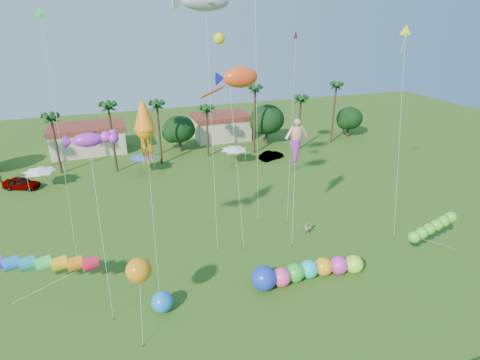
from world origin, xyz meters
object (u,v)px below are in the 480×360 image
object	(u,v)px
spectator_b	(307,228)
caterpillar_inflatable	(304,271)
car_a	(21,183)
blue_ball	(162,302)
car_b	(271,155)

from	to	relation	value
spectator_b	caterpillar_inflatable	world-z (taller)	caterpillar_inflatable
car_a	blue_ball	size ratio (longest dim) A/B	2.75
car_b	caterpillar_inflatable	bearing A→B (deg)	142.63
car_b	caterpillar_inflatable	xyz separation A→B (m)	(-9.71, -29.66, 0.21)
spectator_b	car_a	bearing A→B (deg)	167.85
car_a	caterpillar_inflatable	bearing A→B (deg)	-114.56
car_a	caterpillar_inflatable	world-z (taller)	caterpillar_inflatable
car_a	car_b	world-z (taller)	car_a
caterpillar_inflatable	blue_ball	xyz separation A→B (m)	(-12.55, 0.28, -0.05)
car_a	spectator_b	xyz separation A→B (m)	(31.44, -23.54, -0.02)
caterpillar_inflatable	car_b	bearing A→B (deg)	74.61
car_a	caterpillar_inflatable	xyz separation A→B (m)	(27.44, -30.22, 0.10)
caterpillar_inflatable	blue_ball	size ratio (longest dim) A/B	6.19
spectator_b	caterpillar_inflatable	distance (m)	7.78
car_b	spectator_b	distance (m)	23.69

